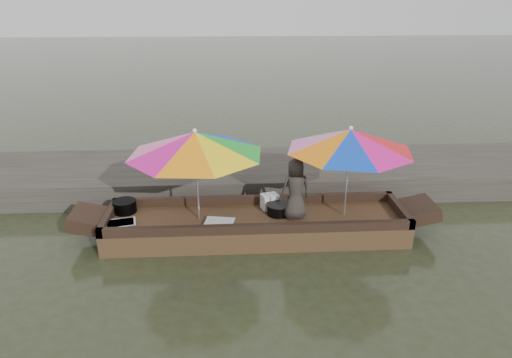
{
  "coord_description": "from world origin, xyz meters",
  "views": [
    {
      "loc": [
        -0.41,
        -6.84,
        3.82
      ],
      "look_at": [
        0.0,
        0.1,
        1.0
      ],
      "focal_mm": 32.0,
      "sensor_mm": 36.0,
      "label": 1
    }
  ],
  "objects": [
    {
      "name": "cooking_pot",
      "position": [
        -2.24,
        0.33,
        0.45
      ],
      "size": [
        0.39,
        0.39,
        0.21
      ],
      "primitive_type": "cylinder",
      "color": "black",
      "rests_on": "boat_hull"
    },
    {
      "name": "tray_scallop",
      "position": [
        -0.61,
        -0.24,
        0.38
      ],
      "size": [
        0.52,
        0.4,
        0.06
      ],
      "primitive_type": "cube",
      "rotation": [
        0.0,
        0.0,
        -0.18
      ],
      "color": "silver",
      "rests_on": "boat_hull"
    },
    {
      "name": "dock",
      "position": [
        0.0,
        2.2,
        0.25
      ],
      "size": [
        22.0,
        2.2,
        0.5
      ],
      "primitive_type": "cube",
      "color": "#2D2B26",
      "rests_on": "ground"
    },
    {
      "name": "tray_crayfish",
      "position": [
        -2.19,
        -0.24,
        0.39
      ],
      "size": [
        0.53,
        0.42,
        0.09
      ],
      "primitive_type": "cube",
      "rotation": [
        0.0,
        0.0,
        0.21
      ],
      "color": "silver",
      "rests_on": "boat_hull"
    },
    {
      "name": "water",
      "position": [
        0.0,
        0.0,
        0.0
      ],
      "size": [
        80.0,
        80.0,
        0.0
      ],
      "primitive_type": "plane",
      "color": "#262C17",
      "rests_on": "ground"
    },
    {
      "name": "vendor",
      "position": [
        0.63,
        -0.05,
        0.87
      ],
      "size": [
        0.57,
        0.44,
        1.04
      ],
      "primitive_type": "imported",
      "rotation": [
        0.0,
        0.0,
        3.37
      ],
      "color": "#2C2825",
      "rests_on": "boat_hull"
    },
    {
      "name": "supply_bag",
      "position": [
        0.25,
        0.33,
        0.48
      ],
      "size": [
        0.34,
        0.3,
        0.26
      ],
      "primitive_type": "cube",
      "rotation": [
        0.0,
        0.0,
        0.32
      ],
      "color": "silver",
      "rests_on": "boat_hull"
    },
    {
      "name": "umbrella_stern",
      "position": [
        1.49,
        0.0,
        1.12
      ],
      "size": [
        2.37,
        2.37,
        1.55
      ],
      "primitive_type": null,
      "rotation": [
        0.0,
        0.0,
        0.16
      ],
      "color": "#4E14A5",
      "rests_on": "boat_hull"
    },
    {
      "name": "boat_hull",
      "position": [
        0.0,
        0.0,
        0.17
      ],
      "size": [
        4.98,
        1.2,
        0.35
      ],
      "primitive_type": "cube",
      "color": "#372317",
      "rests_on": "water"
    },
    {
      "name": "charcoal_grill",
      "position": [
        0.38,
        0.09,
        0.44
      ],
      "size": [
        0.37,
        0.37,
        0.18
      ],
      "primitive_type": "cylinder",
      "color": "black",
      "rests_on": "boat_hull"
    },
    {
      "name": "umbrella_bow",
      "position": [
        -0.96,
        0.0,
        1.12
      ],
      "size": [
        2.75,
        2.75,
        1.55
      ],
      "primitive_type": null,
      "rotation": [
        0.0,
        0.0,
        0.31
      ],
      "color": "#0C33D8",
      "rests_on": "boat_hull"
    }
  ]
}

